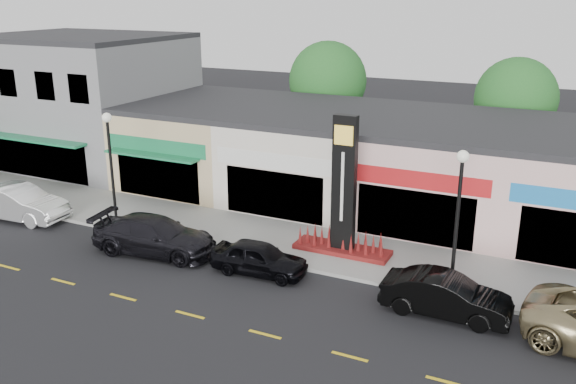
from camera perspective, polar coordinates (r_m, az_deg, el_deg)
name	(u,v)px	position (r m, az deg, el deg)	size (l,w,h in m)	color
ground	(233,280)	(24.46, -5.15, -8.24)	(120.00, 120.00, 0.00)	black
sidewalk	(282,240)	(27.90, -0.60, -4.54)	(52.00, 4.30, 0.15)	gray
curb	(258,259)	(26.07, -2.80, -6.26)	(52.00, 0.20, 0.15)	gray
building_grey_2story	(84,99)	(42.68, -18.54, 8.23)	(12.00, 10.95, 8.30)	slate
shop_beige	(207,140)	(37.13, -7.57, 4.88)	(7.00, 10.85, 4.80)	tan
shop_cream	(314,152)	(33.91, 2.44, 3.74)	(7.00, 10.01, 4.80)	silver
shop_pink_w	(440,167)	(31.91, 14.07, 2.27)	(7.00, 10.01, 4.80)	#CFA19E
tree_rear_west	(328,80)	(41.59, 3.73, 10.38)	(5.20, 5.20, 7.83)	#382619
tree_rear_mid	(516,98)	(38.83, 20.53, 8.22)	(4.80, 4.80, 7.29)	#382619
lamp_west_near	(111,158)	(29.68, -16.27, 3.06)	(0.44, 0.44, 5.47)	black
lamp_east_near	(458,208)	(22.72, 15.63, -1.47)	(0.44, 0.44, 5.47)	black
pylon_sign	(343,205)	(25.87, 5.21, -1.26)	(4.20, 1.30, 6.00)	#5A160F
car_white_van	(18,203)	(33.23, -23.93, -0.93)	(5.22, 1.82, 1.72)	white
car_dark_sedan	(155,236)	(27.13, -12.36, -4.00)	(5.55, 2.26, 1.61)	black
car_black_sedan	(259,258)	(24.70, -2.71, -6.18)	(3.97, 1.60, 1.35)	black
car_black_conv	(446,296)	(22.35, 14.56, -9.37)	(4.49, 1.57, 1.48)	black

